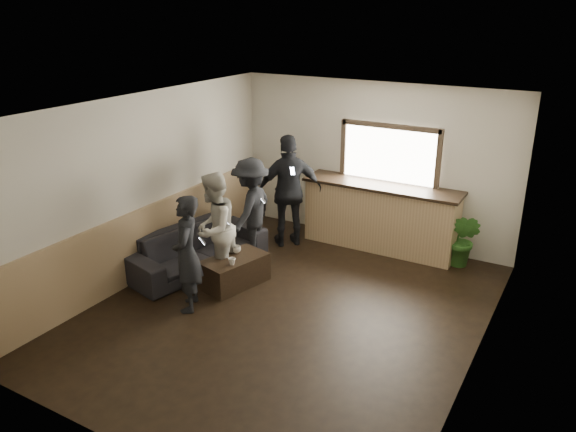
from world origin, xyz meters
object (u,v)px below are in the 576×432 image
Objects in this scene: bar_counter at (381,213)px; cup_a at (236,249)px; sofa at (197,248)px; cup_b at (232,261)px; person_c at (251,209)px; person_d at (289,191)px; coffee_table at (235,271)px; person_a at (187,254)px; person_b at (214,229)px; potted_plant at (463,240)px.

bar_counter is 20.16× the size of cup_a.
bar_counter is 1.17× the size of sofa.
cup_a is at bearing -76.61° from sofa.
cup_a is 0.42m from cup_b.
person_c is 0.85m from person_d.
coffee_table is 1.19m from person_c.
person_d is (-1.43, -0.65, 0.34)m from bar_counter.
bar_counter is at bearing 56.90° from cup_a.
cup_a is 0.07× the size of person_d.
bar_counter is 1.38× the size of person_d.
person_a is (-0.25, -0.68, 0.33)m from cup_b.
cup_b is at bearing -116.09° from bar_counter.
person_b is 1.01m from person_c.
person_a is at bearing 44.71° from person_d.
coffee_table is 9.26× the size of cup_b.
bar_counter is at bearing 60.07° from coffee_table.
person_b reaches higher than coffee_table.
person_d is at bearing 91.47° from coffee_table.
coffee_table is 1.08m from person_a.
bar_counter reaches higher than sofa.
person_d is at bearing -155.41° from bar_counter.
potted_plant is 3.45m from person_c.
bar_counter is 3.17m from sofa.
person_b is 1.01× the size of person_c.
person_d is (-0.15, 1.95, 0.49)m from cup_b.
person_a reaches higher than cup_a.
cup_a is at bearing 145.47° from person_a.
cup_b is at bearing 129.21° from person_a.
person_b is at bearing 159.40° from cup_b.
person_c is at bearing 154.68° from person_a.
cup_b is at bearing -97.94° from sofa.
coffee_table is 0.71m from person_b.
person_d reaches higher than person_a.
cup_b is (0.18, -0.37, -0.00)m from cup_a.
cup_b is 0.05× the size of person_d.
bar_counter is at bearing 177.28° from potted_plant.
bar_counter is 1.64× the size of person_a.
person_b is (-0.17, 0.84, 0.04)m from person_a.
coffee_table is 0.50× the size of person_d.
sofa is 1.34× the size of person_b.
cup_a is at bearing -123.10° from bar_counter.
coffee_table is 3.67m from potted_plant.
person_c reaches higher than coffee_table.
person_b reaches higher than person_c.
cup_b is at bearing -64.44° from cup_a.
bar_counter reaches higher than cup_b.
bar_counter is 2.67m from cup_a.
sofa is at bearing 179.57° from cup_a.
person_c is (-3.14, -1.38, 0.40)m from potted_plant.
person_a is 0.85m from person_b.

